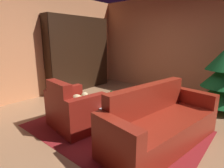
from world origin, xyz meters
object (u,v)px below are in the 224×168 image
at_px(book_stack_on_table, 110,100).
at_px(armchair_red, 74,111).
at_px(bookshelf_unit, 82,55).
at_px(decorated_tree, 223,79).
at_px(couch_red, 160,124).
at_px(coffee_table, 112,106).
at_px(bottle_on_table, 111,101).

bearing_deg(book_stack_on_table, armchair_red, -136.59).
distance_m(bookshelf_unit, decorated_tree, 3.77).
xyz_separation_m(couch_red, book_stack_on_table, (-0.91, -0.09, 0.21)).
xyz_separation_m(coffee_table, decorated_tree, (1.32, 2.06, 0.33)).
relative_size(armchair_red, coffee_table, 1.52).
distance_m(bottle_on_table, decorated_tree, 2.53).
distance_m(armchair_red, bottle_on_table, 0.71).
relative_size(armchair_red, book_stack_on_table, 4.25).
distance_m(bookshelf_unit, book_stack_on_table, 2.82).
relative_size(bottle_on_table, decorated_tree, 0.20).
relative_size(book_stack_on_table, decorated_tree, 0.17).
bearing_deg(coffee_table, book_stack_on_table, -130.29).
bearing_deg(decorated_tree, bookshelf_unit, -170.09).
bearing_deg(bookshelf_unit, bottle_on_table, -32.21).
bearing_deg(book_stack_on_table, coffee_table, 49.71).
bearing_deg(book_stack_on_table, decorated_tree, 57.18).
bearing_deg(decorated_tree, couch_red, -102.35).
relative_size(armchair_red, couch_red, 0.48).
height_order(bookshelf_unit, couch_red, bookshelf_unit).
height_order(bottle_on_table, decorated_tree, decorated_tree).
height_order(armchair_red, coffee_table, armchair_red).
bearing_deg(armchair_red, couch_red, 20.92).
bearing_deg(armchair_red, coffee_table, 43.80).
height_order(coffee_table, book_stack_on_table, book_stack_on_table).
distance_m(armchair_red, book_stack_on_table, 0.66).
bearing_deg(couch_red, bottle_on_table, -165.19).
distance_m(bookshelf_unit, armchair_red, 2.77).
height_order(bookshelf_unit, bottle_on_table, bookshelf_unit).
height_order(coffee_table, bottle_on_table, bottle_on_table).
relative_size(couch_red, book_stack_on_table, 8.92).
distance_m(couch_red, decorated_tree, 2.09).
bearing_deg(coffee_table, decorated_tree, 57.31).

